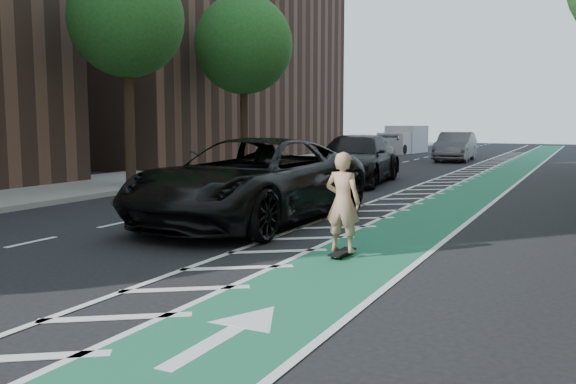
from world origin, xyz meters
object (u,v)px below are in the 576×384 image
Objects in this scene: barrel_a at (172,191)px; suv_far at (355,159)px; suv_near at (252,180)px; skateboarder at (343,202)px.

suv_far is at bearing 77.23° from barrel_a.
suv_near is at bearing -90.16° from suv_far.
barrel_a is at bearing 165.79° from suv_near.
skateboarder reaches higher than suv_far.
barrel_a is at bearing -26.80° from skateboarder.
suv_near is 3.13m from barrel_a.
suv_far is 6.12× the size of barrel_a.
suv_far reaches higher than barrel_a.
suv_far is at bearing 97.66° from suv_near.
skateboarder is 0.25× the size of suv_near.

